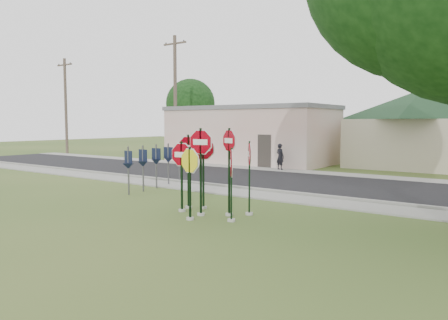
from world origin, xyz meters
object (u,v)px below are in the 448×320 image
Objects in this scene: stop_sign_left at (182,166)px; pedestrian at (280,157)px; stop_sign_yellow at (190,174)px; stop_sign_center at (201,158)px; utility_pole_near at (175,96)px.

stop_sign_left is 13.53m from pedestrian.
stop_sign_yellow reaches higher than pedestrian.
pedestrian is (-3.47, 13.06, -0.65)m from stop_sign_left.
stop_sign_center reaches higher than stop_sign_yellow.
stop_sign_yellow is 0.95× the size of stop_sign_left.
stop_sign_yellow is 0.25× the size of utility_pole_near.
stop_sign_center is at bearing 124.49° from pedestrian.
pedestrian is (-4.38, 13.17, -0.98)m from stop_sign_center.
utility_pole_near is (-13.92, 14.04, 3.12)m from stop_sign_center.
utility_pole_near reaches higher than stop_sign_center.
stop_sign_center is 0.82m from stop_sign_yellow.
stop_sign_center is at bearing -45.25° from utility_pole_near.
stop_sign_center is 0.97m from stop_sign_left.
stop_sign_center is 20.02m from utility_pole_near.
utility_pole_near is at bearing 133.04° from stop_sign_left.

